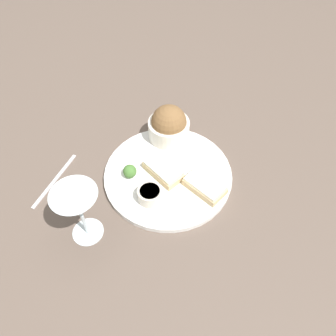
# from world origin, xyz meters

# --- Properties ---
(ground_plane) EXTENTS (4.00, 4.00, 0.00)m
(ground_plane) POSITION_xyz_m (0.00, 0.00, 0.00)
(ground_plane) COLOR brown
(dinner_plate) EXTENTS (0.32, 0.32, 0.01)m
(dinner_plate) POSITION_xyz_m (0.00, 0.00, 0.01)
(dinner_plate) COLOR white
(dinner_plate) RESTS_ON ground_plane
(salad_bowl) EXTENTS (0.11, 0.11, 0.10)m
(salad_bowl) POSITION_xyz_m (0.06, -0.11, 0.05)
(salad_bowl) COLOR silver
(salad_bowl) RESTS_ON dinner_plate
(sauce_ramekin) EXTENTS (0.06, 0.06, 0.03)m
(sauce_ramekin) POSITION_xyz_m (0.00, 0.09, 0.03)
(sauce_ramekin) COLOR beige
(sauce_ramekin) RESTS_ON dinner_plate
(cheese_toast_near) EXTENTS (0.11, 0.08, 0.03)m
(cheese_toast_near) POSITION_xyz_m (-0.10, 0.00, 0.03)
(cheese_toast_near) COLOR #D1B27F
(cheese_toast_near) RESTS_ON dinner_plate
(cheese_toast_far) EXTENTS (0.11, 0.08, 0.03)m
(cheese_toast_far) POSITION_xyz_m (0.01, 0.01, 0.03)
(cheese_toast_far) COLOR #D1B27F
(cheese_toast_far) RESTS_ON dinner_plate
(wine_glass) EXTENTS (0.09, 0.09, 0.15)m
(wine_glass) POSITION_xyz_m (0.08, 0.22, 0.11)
(wine_glass) COLOR silver
(wine_glass) RESTS_ON ground_plane
(garnish) EXTENTS (0.03, 0.03, 0.03)m
(garnish) POSITION_xyz_m (0.08, 0.05, 0.03)
(garnish) COLOR #477533
(garnish) RESTS_ON dinner_plate
(fork) EXTENTS (0.03, 0.18, 0.01)m
(fork) POSITION_xyz_m (0.24, 0.15, 0.00)
(fork) COLOR silver
(fork) RESTS_ON ground_plane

